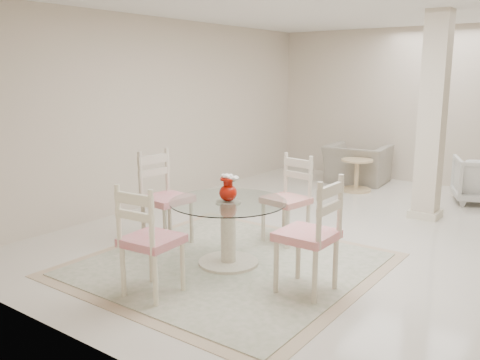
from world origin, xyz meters
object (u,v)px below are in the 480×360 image
Objects in this scene: red_vase at (228,188)px; dining_chair_north at (290,192)px; column at (432,117)px; dining_chair_south at (146,233)px; dining_chair_west at (162,190)px; dining_table at (228,233)px; dining_chair_east at (315,227)px; side_table at (356,176)px; recliner_taupe at (357,164)px.

red_vase is 0.25× the size of dining_chair_north.
column is 4.23m from dining_chair_south.
dining_chair_west is 1.06× the size of dining_chair_south.
dining_table is 0.46m from red_vase.
red_vase is 1.04m from dining_chair_east.
dining_chair_east is at bearing -71.54° from side_table.
column is at bearing 179.33° from dining_chair_east.
red_vase is (-1.08, -2.97, -0.55)m from column.
dining_chair_west reaches higher than red_vase.
side_table is at bearing -4.36° from dining_chair_west.
dining_table is 1.05m from dining_chair_south.
dining_table is 1.06m from dining_chair_west.
red_vase reaches higher than dining_table.
dining_chair_north reaches higher than recliner_taupe.
red_vase is 4.56m from recliner_taupe.
red_vase is at bearing -89.78° from dining_chair_west.
dining_chair_south is at bearing -134.43° from dining_chair_west.
red_vase is 0.51× the size of side_table.
recliner_taupe is (-0.47, 5.52, -0.25)m from dining_chair_south.
column reaches higher than recliner_taupe.
dining_chair_south is at bearing -86.67° from dining_chair_north.
dining_table is at bearing -89.95° from dining_chair_west.
dining_chair_south is (0.92, -1.13, -0.03)m from dining_chair_west.
dining_chair_north is at bearing -81.56° from side_table.
red_vase is 0.26× the size of recliner_taupe.
dining_chair_east is 1.44m from dining_chair_south.
dining_table is at bearing 92.60° from recliner_taupe.
dining_chair_south reaches higher than side_table.
red_vase is 0.23× the size of dining_chair_east.
dining_chair_east is (-0.06, -3.07, -0.73)m from column.
dining_table is 1.06m from dining_chair_east.
dining_chair_north is at bearing 83.56° from red_vase.
dining_chair_east is 4.22m from side_table.
recliner_taupe is (-0.57, 4.50, -0.00)m from dining_table.
dining_chair_west is 1.46m from dining_chair_south.
column reaches higher than red_vase.
dining_chair_east is 1.13× the size of recliner_taupe.
dining_chair_west is at bearing -100.63° from side_table.
column is at bearing 72.92° from dining_chair_north.
dining_chair_north is (-0.97, -1.96, -0.77)m from column.
dining_chair_east is at bearing 104.43° from recliner_taupe.
column reaches higher than dining_chair_south.
dining_table is 2.18× the size of side_table.
side_table is (0.71, 3.78, -0.37)m from dining_chair_west.
red_vase is at bearing -95.46° from dining_chair_east.
recliner_taupe is at bearing 137.21° from column.
dining_chair_west reaches higher than dining_table.
column is 3.32m from dining_table.
dining_chair_west reaches higher than recliner_taupe.
dining_chair_west is 1.13× the size of recliner_taupe.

